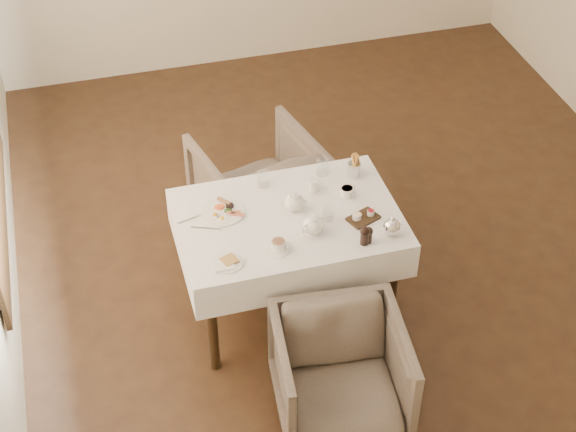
# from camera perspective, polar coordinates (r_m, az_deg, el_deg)

# --- Properties ---
(table) EXTENTS (1.28, 0.88, 0.75)m
(table) POSITION_cam_1_polar(r_m,az_deg,el_deg) (5.14, 0.01, -1.03)
(table) COLOR black
(table) RESTS_ON ground
(armchair_near) EXTENTS (0.76, 0.77, 0.64)m
(armchair_near) POSITION_cam_1_polar(r_m,az_deg,el_deg) (4.82, 3.42, -10.20)
(armchair_near) COLOR brown
(armchair_near) RESTS_ON ground
(armchair_far) EXTENTS (0.91, 0.92, 0.70)m
(armchair_far) POSITION_cam_1_polar(r_m,az_deg,el_deg) (5.93, -1.91, 1.92)
(armchair_far) COLOR brown
(armchair_far) RESTS_ON ground
(breakfast_plate) EXTENTS (0.26, 0.26, 0.03)m
(breakfast_plate) POSITION_cam_1_polar(r_m,az_deg,el_deg) (5.10, -4.24, 0.31)
(breakfast_plate) COLOR white
(breakfast_plate) RESTS_ON table
(side_plate) EXTENTS (0.17, 0.17, 0.02)m
(side_plate) POSITION_cam_1_polar(r_m,az_deg,el_deg) (4.77, -3.96, -3.06)
(side_plate) COLOR white
(side_plate) RESTS_ON table
(teapot_centre) EXTENTS (0.18, 0.16, 0.12)m
(teapot_centre) POSITION_cam_1_polar(r_m,az_deg,el_deg) (5.07, 0.42, 0.96)
(teapot_centre) COLOR white
(teapot_centre) RESTS_ON table
(teapot_front) EXTENTS (0.20, 0.18, 0.13)m
(teapot_front) POSITION_cam_1_polar(r_m,az_deg,el_deg) (4.92, 1.68, -0.51)
(teapot_front) COLOR white
(teapot_front) RESTS_ON table
(creamer) EXTENTS (0.07, 0.07, 0.07)m
(creamer) POSITION_cam_1_polar(r_m,az_deg,el_deg) (5.23, 1.66, 2.05)
(creamer) COLOR white
(creamer) RESTS_ON table
(teacup_near) EXTENTS (0.13, 0.13, 0.06)m
(teacup_near) POSITION_cam_1_polar(r_m,az_deg,el_deg) (4.83, -0.62, -1.94)
(teacup_near) COLOR white
(teacup_near) RESTS_ON table
(teacup_far) EXTENTS (0.12, 0.12, 0.06)m
(teacup_far) POSITION_cam_1_polar(r_m,az_deg,el_deg) (5.20, 3.83, 1.54)
(teacup_far) COLOR white
(teacup_far) RESTS_ON table
(glass_left) EXTENTS (0.09, 0.09, 0.10)m
(glass_left) POSITION_cam_1_polar(r_m,az_deg,el_deg) (5.26, -1.62, 2.43)
(glass_left) COLOR silver
(glass_left) RESTS_ON table
(glass_mid) EXTENTS (0.08, 0.08, 0.09)m
(glass_mid) POSITION_cam_1_polar(r_m,az_deg,el_deg) (5.02, 2.61, 0.18)
(glass_mid) COLOR silver
(glass_mid) RESTS_ON table
(glass_right) EXTENTS (0.08, 0.08, 0.10)m
(glass_right) POSITION_cam_1_polar(r_m,az_deg,el_deg) (5.35, 2.22, 3.21)
(glass_right) COLOR silver
(glass_right) RESTS_ON table
(condiment_board) EXTENTS (0.21, 0.17, 0.04)m
(condiment_board) POSITION_cam_1_polar(r_m,az_deg,el_deg) (5.06, 4.86, -0.08)
(condiment_board) COLOR black
(condiment_board) RESTS_ON table
(pepper_mill_left) EXTENTS (0.07, 0.07, 0.12)m
(pepper_mill_left) POSITION_cam_1_polar(r_m,az_deg,el_deg) (4.87, 4.99, -1.26)
(pepper_mill_left) COLOR black
(pepper_mill_left) RESTS_ON table
(pepper_mill_right) EXTENTS (0.07, 0.07, 0.10)m
(pepper_mill_right) POSITION_cam_1_polar(r_m,az_deg,el_deg) (4.89, 5.21, -1.22)
(pepper_mill_right) COLOR black
(pepper_mill_right) RESTS_ON table
(silver_pot) EXTENTS (0.14, 0.12, 0.13)m
(silver_pot) POSITION_cam_1_polar(r_m,az_deg,el_deg) (4.94, 6.73, -0.63)
(silver_pot) COLOR white
(silver_pot) RESTS_ON table
(fries_cup) EXTENTS (0.08, 0.08, 0.17)m
(fries_cup) POSITION_cam_1_polar(r_m,az_deg,el_deg) (5.33, 4.29, 3.23)
(fries_cup) COLOR silver
(fries_cup) RESTS_ON table
(cutlery_fork) EXTENTS (0.18, 0.06, 0.00)m
(cutlery_fork) POSITION_cam_1_polar(r_m,az_deg,el_deg) (5.08, -6.22, -0.16)
(cutlery_fork) COLOR silver
(cutlery_fork) RESTS_ON table
(cutlery_knife) EXTENTS (0.17, 0.08, 0.00)m
(cutlery_knife) POSITION_cam_1_polar(r_m,az_deg,el_deg) (5.01, -5.31, -0.80)
(cutlery_knife) COLOR silver
(cutlery_knife) RESTS_ON table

